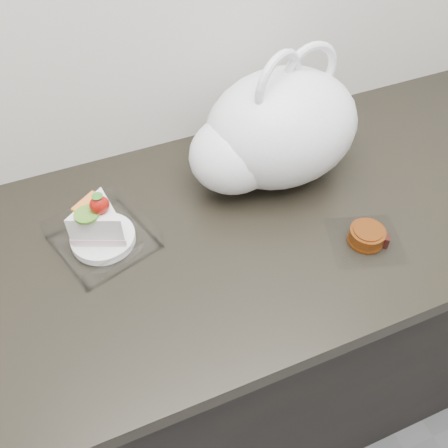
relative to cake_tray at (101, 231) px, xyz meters
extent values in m
cube|color=black|center=(0.26, -0.06, -0.51)|extent=(2.00, 0.60, 0.86)
cube|color=black|center=(0.26, -0.06, -0.06)|extent=(2.04, 0.64, 0.04)
cube|color=white|center=(0.00, 0.00, -0.03)|extent=(0.21, 0.21, 0.00)
cylinder|color=white|center=(0.00, 0.00, -0.02)|extent=(0.13, 0.13, 0.02)
ellipsoid|color=red|center=(0.01, -0.01, 0.08)|extent=(0.04, 0.03, 0.04)
cone|color=#2D7223|center=(0.01, -0.01, 0.09)|extent=(0.02, 0.02, 0.01)
cylinder|color=#55982C|center=(-0.02, -0.01, 0.06)|extent=(0.05, 0.05, 0.01)
cube|color=orange|center=(-0.01, 0.02, 0.06)|extent=(0.06, 0.05, 0.01)
cube|color=white|center=(0.48, -0.20, -0.04)|extent=(0.17, 0.17, 0.00)
cylinder|color=#5D280B|center=(0.48, -0.20, -0.02)|extent=(0.08, 0.08, 0.03)
cylinder|color=#5D280B|center=(0.48, -0.20, -0.03)|extent=(0.08, 0.08, 0.01)
cylinder|color=#5D280B|center=(0.48, -0.20, 0.00)|extent=(0.06, 0.06, 0.00)
cube|color=black|center=(0.50, -0.22, -0.02)|extent=(0.03, 0.03, 0.03)
ellipsoid|color=white|center=(0.41, 0.05, 0.09)|extent=(0.39, 0.34, 0.25)
ellipsoid|color=white|center=(0.30, 0.04, 0.06)|extent=(0.23, 0.22, 0.16)
torus|color=white|center=(0.39, 0.05, 0.20)|extent=(0.13, 0.08, 0.14)
torus|color=white|center=(0.47, 0.07, 0.20)|extent=(0.13, 0.03, 0.12)
camera|label=1|loc=(-0.03, -0.68, 0.72)|focal=40.00mm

